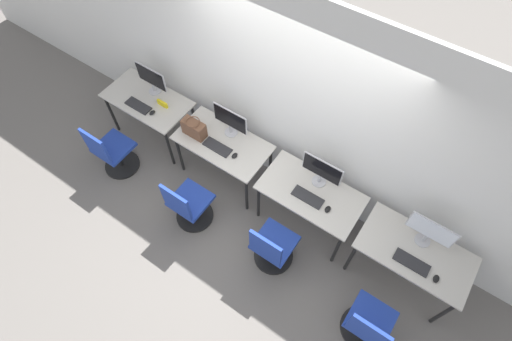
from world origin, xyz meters
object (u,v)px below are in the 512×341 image
Objects in this scene: mouse_far_right at (436,279)px; office_chair_right at (272,248)px; monitor_right at (322,171)px; office_chair_far_right at (367,325)px; office_chair_left at (188,206)px; mouse_left at (235,156)px; mouse_far_left at (152,113)px; mouse_right at (328,209)px; handbag at (194,128)px; keyboard_left at (217,147)px; monitor_far_left at (151,79)px; keyboard_right at (308,197)px; keyboard_far_left at (138,106)px; office_chair_far_left at (112,153)px; keyboard_far_right at (412,262)px; monitor_left at (230,120)px; monitor_far_right at (430,231)px.

office_chair_right is at bearing -162.15° from mouse_far_right.
office_chair_far_right is at bearing -40.05° from monitor_right.
office_chair_left is 1.00× the size of office_chair_right.
mouse_far_right is at bearing 13.05° from office_chair_left.
mouse_left is 0.10× the size of office_chair_left.
office_chair_left reaches higher than mouse_far_left.
mouse_right is at bearing 176.76° from mouse_far_right.
keyboard_left is at bearing -1.10° from handbag.
office_chair_left is (1.31, -0.97, -0.61)m from monitor_far_left.
mouse_left is at bearing 2.47° from mouse_far_left.
office_chair_right is at bearing -19.08° from monitor_far_left.
mouse_far_left is at bearing -177.53° from mouse_left.
mouse_left is 0.10× the size of office_chair_right.
monitor_right is at bearing 90.00° from keyboard_right.
office_chair_far_right is (3.72, -1.00, -0.61)m from monitor_far_left.
keyboard_far_left is 1.00× the size of keyboard_right.
office_chair_far_left is 3.75m from office_chair_far_right.
monitor_far_left is 0.53× the size of office_chair_right.
keyboard_far_right is (1.00, -0.05, -0.01)m from mouse_right.
office_chair_far_right is at bearing -0.73° from office_chair_left.
keyboard_right is at bearing 0.50° from handbag.
keyboard_left is 1.00× the size of keyboard_right.
monitor_far_left reaches higher than office_chair_right.
monitor_left is 1.31× the size of keyboard_left.
monitor_right is at bearing 167.53° from mouse_far_right.
mouse_far_left is 0.10× the size of office_chair_far_left.
mouse_left is 2.30m from monitor_far_right.
office_chair_far_left is 9.99× the size of mouse_far_right.
mouse_far_left is at bearing -175.76° from handbag.
monitor_left is 1.00× the size of monitor_right.
monitor_far_right is 5.34× the size of mouse_far_right.
office_chair_far_left reaches higher than keyboard_right.
office_chair_left is at bearing -158.85° from monitor_far_right.
keyboard_far_right is (2.47, 0.66, 0.39)m from office_chair_left.
handbag is (-0.40, 0.70, 0.49)m from office_chair_left.
mouse_far_right is at bearing -50.17° from monitor_far_right.
monitor_right is (1.26, -0.01, 0.00)m from monitor_left.
office_chair_left and office_chair_right have the same top height.
mouse_far_left is 0.10× the size of office_chair_left.
mouse_left is at bearing 161.45° from office_chair_far_right.
handbag reaches higher than office_chair_far_left.
keyboard_far_right is at bearing -2.62° from keyboard_right.
office_chair_far_left is 9.99× the size of mouse_right.
mouse_right is at bearing 1.30° from keyboard_far_left.
keyboard_left is 4.08× the size of mouse_right.
office_chair_far_left reaches higher than mouse_far_right.
office_chair_far_left reaches higher than keyboard_left.
mouse_far_right is at bearing 17.85° from office_chair_right.
monitor_right is at bearing 7.45° from keyboard_far_left.
handbag reaches higher than mouse_right.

